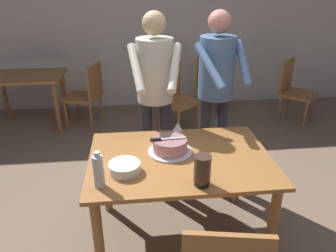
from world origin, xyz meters
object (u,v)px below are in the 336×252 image
plate_stack (125,168)px  person_standing_beside (216,84)px  hurricane_lamp (202,170)px  background_table (27,87)px  background_chair_3 (206,84)px  background_chair_1 (87,93)px  background_chair_2 (294,89)px  person_cutting_cake (155,87)px  wine_glass_near (178,127)px  cake_knife (161,139)px  main_dining_table (180,170)px  water_bottle (99,171)px  background_chair_0 (175,96)px  cake_on_platter (170,146)px

plate_stack → person_standing_beside: bearing=46.1°
plate_stack → person_standing_beside: (0.83, 0.87, 0.29)m
hurricane_lamp → background_table: bearing=124.0°
background_table → background_chair_3: (2.55, 0.11, -0.09)m
background_chair_1 → background_chair_2: (2.92, -0.13, 0.00)m
plate_stack → person_cutting_cake: bearing=71.7°
person_standing_beside → wine_glass_near: bearing=-135.0°
wine_glass_near → person_standing_beside: bearing=45.0°
cake_knife → background_table: bearing=125.2°
main_dining_table → wine_glass_near: 0.38m
water_bottle → person_standing_beside: bearing=45.7°
person_cutting_cake → background_chair_3: size_ratio=1.91×
person_cutting_cake → background_table: bearing=133.7°
person_cutting_cake → background_chair_1: (-0.83, 1.61, -0.58)m
main_dining_table → person_standing_beside: (0.43, 0.71, 0.44)m
main_dining_table → background_chair_2: size_ratio=1.50×
hurricane_lamp → background_table: (-1.87, 2.77, -0.28)m
cake_knife → wine_glass_near: bearing=54.7°
hurricane_lamp → background_chair_0: (0.14, 2.39, -0.37)m
water_bottle → hurricane_lamp: bearing=-4.7°
plate_stack → person_cutting_cake: 0.93m
main_dining_table → water_bottle: size_ratio=5.40×
main_dining_table → plate_stack: bearing=-158.7°
plate_stack → background_chair_2: size_ratio=0.24×
hurricane_lamp → background_chair_3: hurricane_lamp is taller
cake_on_platter → background_chair_0: bearing=81.5°
background_table → wine_glass_near: bearing=-49.4°
wine_glass_near → water_bottle: bearing=-133.8°
plate_stack → hurricane_lamp: hurricane_lamp is taller
cake_knife → background_chair_0: background_chair_0 is taller
plate_stack → background_chair_0: bearing=73.9°
person_standing_beside → background_chair_3: 1.93m
cake_on_platter → background_chair_3: (0.83, 2.43, -0.31)m
main_dining_table → cake_on_platter: size_ratio=3.97×
wine_glass_near → water_bottle: (-0.58, -0.61, 0.01)m
background_table → hurricane_lamp: bearing=-56.0°
cake_on_platter → background_table: 2.90m
background_table → background_chair_2: 3.75m
background_chair_1 → background_chair_0: bearing=-12.2°
background_chair_2 → background_chair_1: bearing=177.4°
person_cutting_cake → background_chair_2: size_ratio=1.91×
main_dining_table → cake_knife: (-0.14, 0.08, 0.23)m
cake_knife → wine_glass_near: (0.16, 0.23, -0.01)m
hurricane_lamp → background_chair_2: bearing=53.4°
person_cutting_cake → background_chair_0: size_ratio=1.91×
water_bottle → cake_knife: bearing=42.1°
person_cutting_cake → person_standing_beside: same height
background_table → background_chair_0: size_ratio=1.11×
hurricane_lamp → background_chair_1: hurricane_lamp is taller
wine_glass_near → background_chair_2: 2.70m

